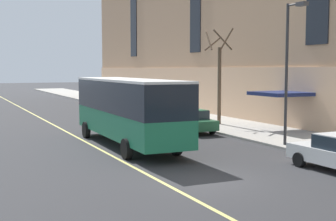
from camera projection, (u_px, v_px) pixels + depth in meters
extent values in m
plane|color=#303033|center=(208.00, 180.00, 17.99)|extent=(260.00, 260.00, 0.00)
cube|color=navy|center=(281.00, 94.00, 31.39)|extent=(3.20, 3.40, 0.24)
cube|color=#1E704C|center=(128.00, 123.00, 25.69)|extent=(2.79, 11.71, 1.34)
cube|color=black|center=(128.00, 96.00, 25.56)|extent=(2.80, 11.71, 1.64)
cube|color=white|center=(127.00, 80.00, 25.48)|extent=(2.82, 11.71, 0.12)
cube|color=#19232D|center=(98.00, 94.00, 30.90)|extent=(2.39, 0.12, 1.23)
cube|color=orange|center=(98.00, 82.00, 30.84)|extent=(1.82, 0.09, 0.28)
cube|color=black|center=(98.00, 122.00, 31.09)|extent=(2.54, 0.16, 0.24)
cube|color=white|center=(85.00, 119.00, 30.69)|extent=(0.28, 0.06, 0.18)
cube|color=white|center=(112.00, 118.00, 31.44)|extent=(0.28, 0.06, 0.18)
cylinder|color=black|center=(86.00, 130.00, 28.94)|extent=(0.32, 1.00, 1.00)
cylinder|color=black|center=(126.00, 128.00, 30.00)|extent=(0.32, 1.00, 1.00)
cylinder|color=black|center=(127.00, 149.00, 22.05)|extent=(0.32, 1.00, 1.00)
cylinder|color=black|center=(176.00, 145.00, 23.12)|extent=(0.32, 1.00, 1.00)
cylinder|color=black|center=(299.00, 160.00, 20.36)|extent=(0.23, 0.64, 0.64)
cylinder|color=black|center=(329.00, 156.00, 21.13)|extent=(0.23, 0.64, 0.64)
cube|color=#23603D|center=(190.00, 123.00, 31.56)|extent=(1.81, 4.82, 0.64)
cube|color=#232D38|center=(192.00, 114.00, 31.29)|extent=(1.57, 2.18, 0.56)
cube|color=#23603D|center=(192.00, 110.00, 31.26)|extent=(1.53, 2.08, 0.04)
cylinder|color=black|center=(170.00, 126.00, 32.58)|extent=(0.23, 0.64, 0.64)
cylinder|color=black|center=(191.00, 124.00, 33.28)|extent=(0.23, 0.64, 0.64)
cylinder|color=black|center=(189.00, 131.00, 29.89)|extent=(0.23, 0.64, 0.64)
cylinder|color=black|center=(212.00, 129.00, 30.59)|extent=(0.23, 0.64, 0.64)
cylinder|color=brown|center=(219.00, 86.00, 34.81)|extent=(0.27, 0.27, 5.70)
cylinder|color=brown|center=(226.00, 40.00, 34.90)|extent=(0.41, 1.43, 1.66)
cylinder|color=brown|center=(213.00, 44.00, 35.15)|extent=(1.59, 0.41, 1.09)
cylinder|color=brown|center=(209.00, 41.00, 34.37)|extent=(0.58, 1.71, 1.45)
cylinder|color=brown|center=(223.00, 40.00, 33.82)|extent=(1.47, 0.49, 1.52)
cylinder|color=#2D2D30|center=(286.00, 75.00, 25.08)|extent=(0.16, 0.16, 7.56)
cylinder|color=#2D2D30|center=(295.00, 4.00, 24.25)|extent=(0.10, 1.10, 0.10)
cube|color=#3D3D3F|center=(302.00, 4.00, 23.76)|extent=(0.36, 0.60, 0.20)
cube|color=#E0D66B|center=(137.00, 169.00, 19.95)|extent=(0.16, 140.00, 0.01)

